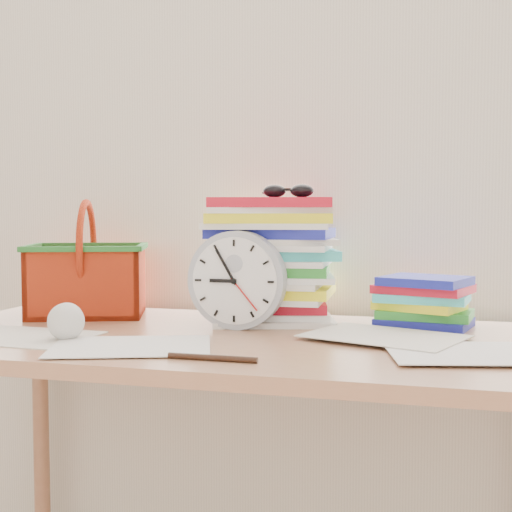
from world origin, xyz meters
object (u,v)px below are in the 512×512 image
(book_stack, at_px, (422,302))
(paper_stack, at_px, (271,260))
(clock, at_px, (237,280))
(desk, at_px, (228,370))
(basket, at_px, (87,259))

(book_stack, bearing_deg, paper_stack, -178.95)
(clock, xyz_separation_m, book_stack, (0.40, 0.14, -0.05))
(paper_stack, bearing_deg, clock, -108.87)
(desk, distance_m, book_stack, 0.48)
(desk, xyz_separation_m, basket, (-0.43, 0.18, 0.22))
(book_stack, height_order, basket, basket)
(paper_stack, xyz_separation_m, basket, (-0.47, -0.03, -0.00))
(paper_stack, distance_m, book_stack, 0.37)
(desk, distance_m, clock, 0.20)
(book_stack, bearing_deg, desk, -150.67)
(desk, relative_size, paper_stack, 4.45)
(paper_stack, distance_m, basket, 0.48)
(paper_stack, relative_size, basket, 1.09)
(desk, height_order, clock, clock)
(clock, relative_size, book_stack, 0.95)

